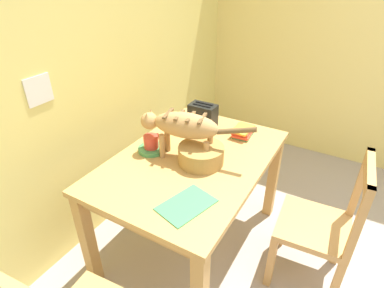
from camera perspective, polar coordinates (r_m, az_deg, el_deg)
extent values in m
cube|color=#ECDA73|center=(2.19, -19.68, 13.20)|extent=(4.39, 0.10, 2.50)
cube|color=white|center=(1.95, -26.16, 8.80)|extent=(0.16, 0.01, 0.16)
cube|color=tan|center=(2.00, 0.00, -2.91)|extent=(1.29, 0.88, 0.03)
cube|color=#B58749|center=(2.02, 0.00, -4.15)|extent=(1.21, 0.80, 0.07)
cube|color=tan|center=(2.56, 14.53, -5.95)|extent=(0.07, 0.07, 0.72)
cube|color=tan|center=(2.10, -18.47, -16.33)|extent=(0.07, 0.07, 0.72)
cube|color=tan|center=(2.80, -0.78, -1.35)|extent=(0.07, 0.07, 0.72)
ellipsoid|color=tan|center=(1.88, -1.13, 3.42)|extent=(0.23, 0.43, 0.16)
cube|color=brown|center=(1.82, 1.88, 4.69)|extent=(0.14, 0.05, 0.01)
cube|color=brown|center=(1.84, -0.25, 5.00)|extent=(0.14, 0.05, 0.01)
cube|color=brown|center=(1.86, -2.34, 5.30)|extent=(0.14, 0.05, 0.01)
cube|color=brown|center=(1.89, -4.37, 5.58)|extent=(0.14, 0.05, 0.01)
cylinder|color=tan|center=(1.96, -5.43, -0.34)|extent=(0.04, 0.04, 0.16)
cylinder|color=tan|center=(2.03, -4.50, 0.80)|extent=(0.04, 0.04, 0.16)
cylinder|color=tan|center=(1.88, 2.60, -1.78)|extent=(0.04, 0.04, 0.16)
cylinder|color=tan|center=(1.95, 3.29, -0.54)|extent=(0.04, 0.04, 0.16)
sphere|color=tan|center=(1.97, -7.78, 4.22)|extent=(0.11, 0.11, 0.11)
cone|color=tan|center=(1.92, -8.25, 5.06)|extent=(0.04, 0.04, 0.04)
cone|color=tan|center=(1.97, -7.51, 5.77)|extent=(0.04, 0.04, 0.04)
cylinder|color=brown|center=(1.80, 8.12, 2.41)|extent=(0.08, 0.23, 0.08)
cylinder|color=#479854|center=(2.07, -7.39, -0.92)|extent=(0.18, 0.18, 0.03)
cylinder|color=red|center=(2.04, -7.49, 0.42)|extent=(0.09, 0.09, 0.09)
torus|color=red|center=(2.08, -6.52, 1.24)|extent=(0.06, 0.01, 0.06)
cube|color=#409159|center=(1.63, -1.01, -11.02)|extent=(0.33, 0.26, 0.01)
cube|color=#479E5D|center=(2.27, 9.40, 1.76)|extent=(0.18, 0.13, 0.01)
cube|color=#DE472D|center=(2.26, 9.35, 2.03)|extent=(0.18, 0.13, 0.02)
cube|color=red|center=(2.25, 9.24, 2.57)|extent=(0.19, 0.13, 0.02)
cube|color=#F9A930|center=(2.23, 9.23, 2.75)|extent=(0.18, 0.13, 0.01)
cylinder|color=#AB8040|center=(1.91, 1.66, -1.98)|extent=(0.28, 0.28, 0.11)
cylinder|color=#4D391C|center=(1.91, 1.67, -1.84)|extent=(0.23, 0.23, 0.09)
cube|color=black|center=(2.34, 1.99, 5.24)|extent=(0.12, 0.20, 0.17)
cube|color=black|center=(2.28, 1.76, 7.03)|extent=(0.02, 0.14, 0.01)
cube|color=black|center=(2.32, 2.29, 7.41)|extent=(0.02, 0.14, 0.01)
cube|color=tan|center=(2.12, 21.26, -13.78)|extent=(0.45, 0.45, 0.04)
cube|color=tan|center=(1.86, 29.63, -4.64)|extent=(0.42, 0.07, 0.08)
cube|color=tan|center=(1.82, 28.01, -13.00)|extent=(0.04, 0.04, 0.48)
cube|color=tan|center=(2.12, 28.27, -6.39)|extent=(0.04, 0.04, 0.48)
cube|color=tan|center=(2.15, 14.18, -20.19)|extent=(0.04, 0.04, 0.41)
cube|color=tan|center=(2.41, 16.36, -13.70)|extent=(0.04, 0.04, 0.41)
cube|color=tan|center=(2.16, 24.64, -22.49)|extent=(0.04, 0.04, 0.41)
cube|color=tan|center=(2.42, 25.35, -15.70)|extent=(0.04, 0.04, 0.41)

